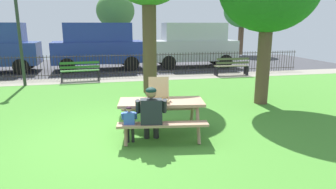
# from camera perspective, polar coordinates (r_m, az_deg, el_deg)

# --- Properties ---
(ground) EXTENTS (28.00, 11.77, 0.02)m
(ground) POSITION_cam_1_polar(r_m,az_deg,el_deg) (8.28, -10.34, -3.50)
(ground) COLOR #44862D
(cobblestone_walkway) EXTENTS (28.00, 1.40, 0.01)m
(cobblestone_walkway) POSITION_cam_1_polar(r_m,az_deg,el_deg) (13.33, -11.15, 2.87)
(cobblestone_walkway) COLOR gray
(street_asphalt) EXTENTS (28.00, 7.85, 0.01)m
(street_asphalt) POSITION_cam_1_polar(r_m,az_deg,el_deg) (17.90, -11.49, 5.47)
(street_asphalt) COLOR #38383D
(picnic_table_foreground) EXTENTS (1.99, 1.72, 0.79)m
(picnic_table_foreground) POSITION_cam_1_polar(r_m,az_deg,el_deg) (6.37, -1.30, -2.71)
(picnic_table_foreground) COLOR #A07C61
(picnic_table_foreground) RESTS_ON ground
(pizza_box_open) EXTENTS (0.51, 0.56, 0.49)m
(pizza_box_open) POSITION_cam_1_polar(r_m,az_deg,el_deg) (6.29, -1.78, -0.41)
(pizza_box_open) COLOR tan
(pizza_box_open) RESTS_ON picnic_table_foreground
(adult_at_table) EXTENTS (0.63, 0.63, 1.19)m
(adult_at_table) POSITION_cam_1_polar(r_m,az_deg,el_deg) (5.86, -3.25, -3.54)
(adult_at_table) COLOR black
(adult_at_table) RESTS_ON ground
(child_at_table) EXTENTS (0.32, 0.32, 0.82)m
(child_at_table) POSITION_cam_1_polar(r_m,az_deg,el_deg) (5.89, -7.44, -5.14)
(child_at_table) COLOR #262626
(child_at_table) RESTS_ON ground
(iron_fence_streetside) EXTENTS (19.31, 0.03, 1.05)m
(iron_fence_streetside) POSITION_cam_1_polar(r_m,az_deg,el_deg) (13.94, -11.32, 5.56)
(iron_fence_streetside) COLOR #2D2823
(iron_fence_streetside) RESTS_ON ground
(park_bench_center) EXTENTS (1.63, 0.60, 0.85)m
(park_bench_center) POSITION_cam_1_polar(r_m,az_deg,el_deg) (13.17, -16.60, 4.29)
(park_bench_center) COLOR #2E6626
(park_bench_center) RESTS_ON ground
(park_bench_right) EXTENTS (1.61, 0.50, 0.85)m
(park_bench_right) POSITION_cam_1_polar(r_m,az_deg,el_deg) (14.38, 12.16, 5.27)
(park_bench_right) COLOR #505137
(park_bench_right) RESTS_ON ground
(lamp_post_walkway) EXTENTS (0.28, 0.28, 3.84)m
(lamp_post_walkway) POSITION_cam_1_polar(r_m,az_deg,el_deg) (12.86, -26.94, 11.95)
(lamp_post_walkway) COLOR #2D382D
(lamp_post_walkway) RESTS_ON ground
(parked_car_left) EXTENTS (4.80, 2.29, 2.46)m
(parked_car_left) POSITION_cam_1_polar(r_m,az_deg,el_deg) (16.30, -13.26, 9.27)
(parked_car_left) COLOR navy
(parked_car_left) RESTS_ON ground
(parked_car_center) EXTENTS (4.75, 2.18, 2.46)m
(parked_car_center) POSITION_cam_1_polar(r_m,az_deg,el_deg) (17.04, 4.96, 9.73)
(parked_car_center) COLOR #B3B6BB
(parked_car_center) RESTS_ON ground
(far_tree_midleft) EXTENTS (2.73, 2.73, 4.56)m
(far_tree_midleft) POSITION_cam_1_polar(r_m,az_deg,el_deg) (22.33, -10.11, 15.57)
(far_tree_midleft) COLOR brown
(far_tree_midleft) RESTS_ON ground
(far_tree_center) EXTENTS (2.89, 2.89, 4.74)m
(far_tree_center) POSITION_cam_1_polar(r_m,az_deg,el_deg) (24.78, 14.14, 15.35)
(far_tree_center) COLOR brown
(far_tree_center) RESTS_ON ground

